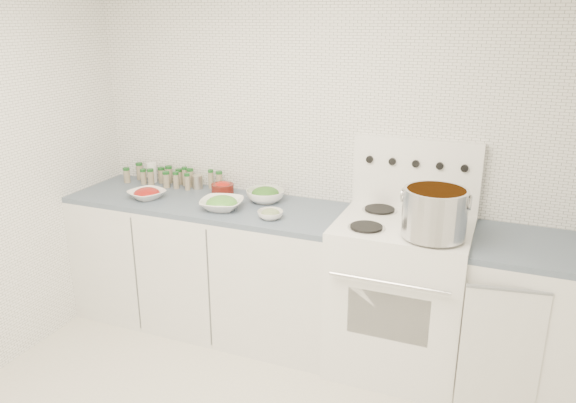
{
  "coord_description": "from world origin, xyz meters",
  "views": [
    {
      "loc": [
        0.99,
        -1.85,
        2.06
      ],
      "look_at": [
        -0.22,
        1.14,
        0.98
      ],
      "focal_mm": 35.0,
      "sensor_mm": 36.0,
      "label": 1
    }
  ],
  "objects_px": {
    "stock_pot": "(435,211)",
    "bowl_snowpea": "(222,203)",
    "stove": "(400,291)",
    "bowl_tomato": "(147,194)"
  },
  "relations": [
    {
      "from": "stove",
      "to": "bowl_tomato",
      "type": "bearing_deg",
      "value": -176.51
    },
    {
      "from": "stove",
      "to": "bowl_tomato",
      "type": "height_order",
      "value": "stove"
    },
    {
      "from": "stock_pot",
      "to": "bowl_snowpea",
      "type": "relative_size",
      "value": 1.14
    },
    {
      "from": "stove",
      "to": "stock_pot",
      "type": "relative_size",
      "value": 3.8
    },
    {
      "from": "bowl_snowpea",
      "to": "bowl_tomato",
      "type": "bearing_deg",
      "value": 179.6
    },
    {
      "from": "bowl_snowpea",
      "to": "stove",
      "type": "bearing_deg",
      "value": 5.43
    },
    {
      "from": "bowl_snowpea",
      "to": "stock_pot",
      "type": "bearing_deg",
      "value": -3.13
    },
    {
      "from": "stock_pot",
      "to": "bowl_snowpea",
      "type": "distance_m",
      "value": 1.32
    },
    {
      "from": "stove",
      "to": "stock_pot",
      "type": "distance_m",
      "value": 0.64
    },
    {
      "from": "stove",
      "to": "bowl_snowpea",
      "type": "relative_size",
      "value": 4.34
    }
  ]
}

